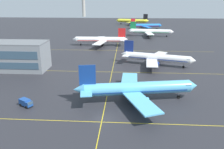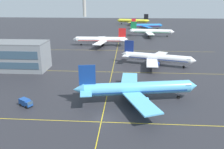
{
  "view_description": "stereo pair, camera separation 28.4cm",
  "coord_description": "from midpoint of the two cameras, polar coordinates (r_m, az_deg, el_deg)",
  "views": [
    {
      "loc": [
        5.88,
        -52.75,
        29.68
      ],
      "look_at": [
        0.92,
        24.42,
        3.73
      ],
      "focal_mm": 37.11,
      "sensor_mm": 36.0,
      "label": 1
    },
    {
      "loc": [
        6.17,
        -52.73,
        29.68
      ],
      "look_at": [
        0.92,
        24.42,
        3.73
      ],
      "focal_mm": 37.11,
      "sensor_mm": 36.0,
      "label": 2
    }
  ],
  "objects": [
    {
      "name": "airliner_far_left_stand",
      "position": [
        188.4,
        9.37,
        10.43
      ],
      "size": [
        36.07,
        30.9,
        11.21
      ],
      "color": "white",
      "rests_on": "ground"
    },
    {
      "name": "service_truck_red_van",
      "position": [
        70.74,
        -20.56,
        -6.47
      ],
      "size": [
        4.47,
        3.71,
        2.1
      ],
      "color": "#1E4793",
      "rests_on": "ground"
    },
    {
      "name": "airliner_distant_taxiway",
      "position": [
        269.99,
        5.07,
        13.04
      ],
      "size": [
        37.69,
        32.02,
        11.8
      ],
      "color": "yellow",
      "rests_on": "ground"
    },
    {
      "name": "airliner_second_row",
      "position": [
        106.94,
        10.76,
        4.12
      ],
      "size": [
        33.48,
        28.56,
        10.6
      ],
      "color": "white",
      "rests_on": "ground"
    },
    {
      "name": "ground_plane",
      "position": [
        60.82,
        -2.52,
        -10.68
      ],
      "size": [
        600.0,
        600.0,
        0.0
      ],
      "primitive_type": "plane",
      "color": "#28282D"
    },
    {
      "name": "airliner_far_right_stand",
      "position": [
        231.2,
        8.2,
        11.85
      ],
      "size": [
        32.28,
        27.53,
        10.05
      ],
      "color": "blue",
      "rests_on": "ground"
    },
    {
      "name": "airliner_front_gate",
      "position": [
        68.97,
        5.88,
        -3.43
      ],
      "size": [
        37.38,
        31.83,
        11.65
      ],
      "color": "#5BB7E5",
      "rests_on": "ground"
    },
    {
      "name": "control_tower",
      "position": [
        380.19,
        -7.07,
        17.53
      ],
      "size": [
        8.82,
        8.82,
        41.26
      ],
      "color": "#ADA89E",
      "rests_on": "ground"
    },
    {
      "name": "taxiway_markings",
      "position": [
        96.44,
        -0.08,
        0.63
      ],
      "size": [
        111.6,
        134.72,
        0.01
      ],
      "color": "yellow",
      "rests_on": "ground"
    },
    {
      "name": "airliner_third_row",
      "position": [
        149.38,
        -2.94,
        8.56
      ],
      "size": [
        35.7,
        30.91,
        11.14
      ],
      "color": "white",
      "rests_on": "ground"
    }
  ]
}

